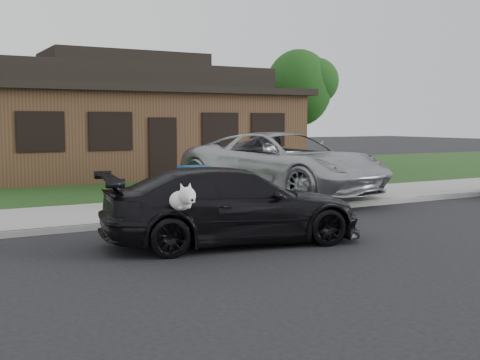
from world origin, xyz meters
TOP-DOWN VIEW (x-y plane):
  - ground at (0.00, 0.00)m, footprint 120.00×120.00m
  - sidewalk at (0.00, 5.00)m, footprint 60.00×3.00m
  - curb at (0.00, 3.50)m, footprint 60.00×0.12m
  - lawn at (0.00, 13.00)m, footprint 60.00×13.00m
  - driveway at (6.00, 10.00)m, footprint 4.50×13.00m
  - sedan at (1.33, 1.05)m, footprint 4.87×2.61m
  - minivan at (5.47, 5.76)m, footprint 4.35×6.68m
  - recycling_bin at (2.28, 4.70)m, footprint 0.70×0.70m
  - house at (4.00, 15.00)m, footprint 12.60×8.60m
  - tree_1 at (12.14, 14.40)m, footprint 3.15×3.00m

SIDE VIEW (x-z plane):
  - ground at x=0.00m, z-range 0.00..0.00m
  - sidewalk at x=0.00m, z-range 0.00..0.12m
  - curb at x=0.00m, z-range 0.00..0.12m
  - lawn at x=0.00m, z-range 0.00..0.13m
  - driveway at x=6.00m, z-range 0.00..0.14m
  - recycling_bin at x=2.28m, z-range 0.13..1.10m
  - sedan at x=1.33m, z-range 0.00..1.34m
  - minivan at x=5.47m, z-range 0.14..1.85m
  - house at x=4.00m, z-range -0.19..4.46m
  - tree_1 at x=12.14m, z-range 1.09..6.34m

